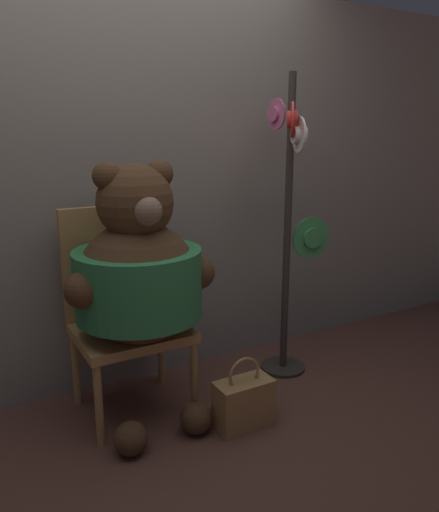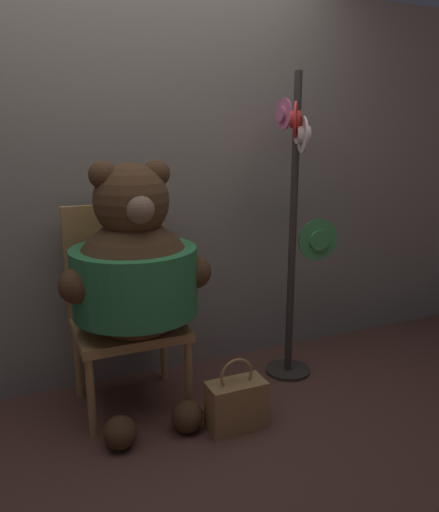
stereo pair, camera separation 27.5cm
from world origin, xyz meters
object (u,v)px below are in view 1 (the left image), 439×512
handbag_on_ground (244,402)px  teddy_bear (139,275)px  chair (124,305)px  hat_display_rack (291,227)px

handbag_on_ground → teddy_bear: bearing=140.6°
chair → hat_display_rack: 1.08m
teddy_bear → handbag_on_ground: bearing=-39.4°
handbag_on_ground → chair: bearing=129.9°
chair → handbag_on_ground: chair is taller
hat_display_rack → teddy_bear: bearing=-176.4°
hat_display_rack → chair: bearing=173.2°
teddy_bear → handbag_on_ground: 0.85m
teddy_bear → handbag_on_ground: size_ratio=3.52×
chair → hat_display_rack: size_ratio=0.61×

